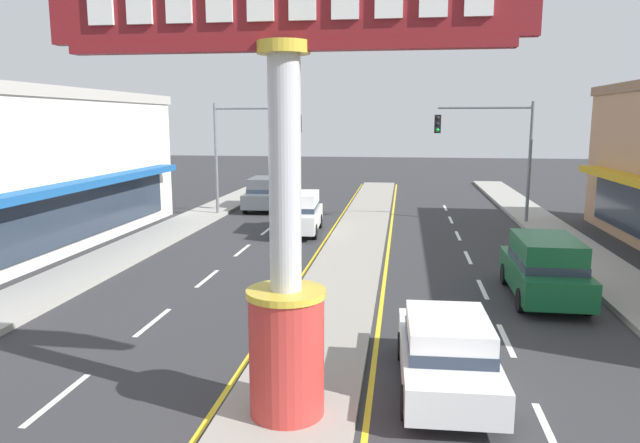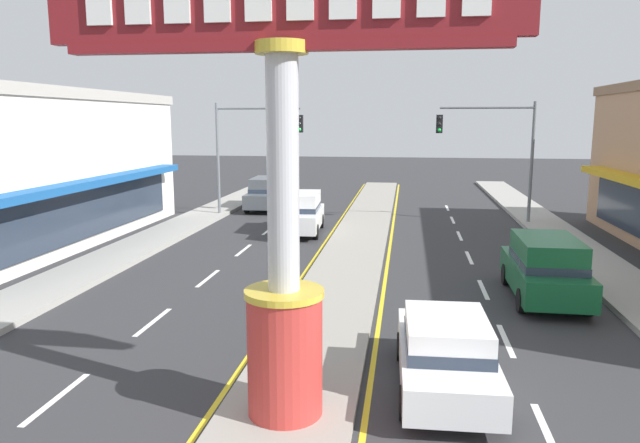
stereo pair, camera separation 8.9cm
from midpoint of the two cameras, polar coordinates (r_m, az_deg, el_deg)
name	(u,v)px [view 1 (the left image)]	position (r m, az deg, el deg)	size (l,w,h in m)	color
median_strip	(352,252)	(23.62, 3.03, -2.98)	(2.47, 52.00, 0.14)	gray
sidewalk_left	(117,256)	(24.21, -19.14, -3.15)	(2.29, 60.00, 0.18)	#9E9B93
sidewalk_right	(605,272)	(22.68, 25.84, -4.45)	(2.29, 60.00, 0.18)	#9E9B93
lane_markings	(349,262)	(22.32, 2.71, -3.91)	(9.21, 52.00, 0.01)	silver
district_sign	(285,196)	(9.89, -3.66, 2.47)	(7.89, 1.39, 7.84)	#B7332D
traffic_light_left_side	(247,139)	(32.31, -7.19, 7.89)	(4.86, 0.46, 6.20)	slate
traffic_light_right_side	(495,141)	(31.07, 16.50, 7.49)	(4.86, 0.46, 6.20)	slate
suv_near_right_lane	(545,267)	(18.72, 20.82, -4.16)	(2.00, 4.62, 1.90)	#14562D
suv_far_right_lane	(299,212)	(27.81, -2.15, 0.90)	(2.17, 4.70, 1.90)	white
suv_near_left_lane	(265,193)	(35.22, -5.43, 2.75)	(2.12, 4.68, 1.90)	#4C5156
sedan_mid_left_lane	(447,352)	(12.13, 11.96, -12.24)	(1.94, 4.35, 1.53)	white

